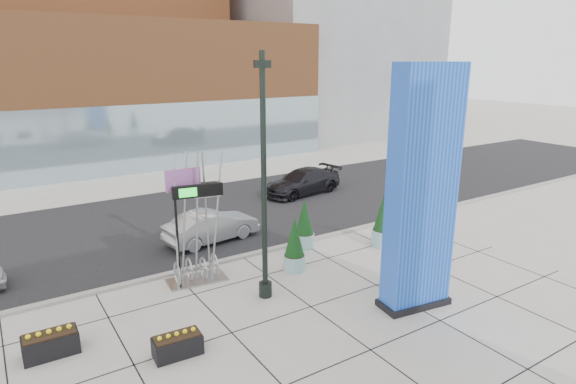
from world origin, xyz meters
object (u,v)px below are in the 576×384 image
blue_pylon (421,196)px  car_silver_mid (212,226)px  overhead_street_sign (193,199)px  lamp_post (264,204)px  public_art_sculpture (196,248)px

blue_pylon → car_silver_mid: size_ratio=1.83×
overhead_street_sign → car_silver_mid: size_ratio=0.87×
lamp_post → car_silver_mid: (0.60, 5.95, -2.73)m
lamp_post → car_silver_mid: 6.57m
lamp_post → public_art_sculpture: (-1.56, 2.49, -2.14)m
public_art_sculpture → blue_pylon: bearing=-40.3°
blue_pylon → public_art_sculpture: 8.41m
overhead_street_sign → lamp_post: bearing=-43.6°
blue_pylon → lamp_post: (-3.97, 3.29, -0.46)m
car_silver_mid → public_art_sculpture: bearing=140.3°
public_art_sculpture → overhead_street_sign: 2.00m
public_art_sculpture → overhead_street_sign: public_art_sculpture is taller
car_silver_mid → overhead_street_sign: bearing=140.8°
car_silver_mid → blue_pylon: bearing=-167.6°
blue_pylon → public_art_sculpture: (-5.54, 5.78, -2.60)m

